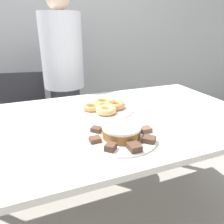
# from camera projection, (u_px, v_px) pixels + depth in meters

# --- Properties ---
(ground_plane) EXTENTS (12.00, 12.00, 0.00)m
(ground_plane) POSITION_uv_depth(u_px,v_px,m) (108.00, 221.00, 1.51)
(ground_plane) COLOR gray
(wall_back) EXTENTS (8.00, 0.05, 2.60)m
(wall_back) POSITION_uv_depth(u_px,v_px,m) (56.00, 21.00, 2.40)
(wall_back) COLOR #A8AAAD
(wall_back) RESTS_ON ground_plane
(table) EXTENTS (1.71, 0.98, 0.77)m
(table) POSITION_uv_depth(u_px,v_px,m) (107.00, 132.00, 1.26)
(table) COLOR silver
(table) RESTS_ON ground_plane
(person_standing) EXTENTS (0.34, 0.34, 1.54)m
(person_standing) POSITION_uv_depth(u_px,v_px,m) (64.00, 81.00, 1.90)
(person_standing) COLOR #383842
(person_standing) RESTS_ON ground_plane
(office_chair_left) EXTENTS (0.51, 0.51, 0.87)m
(office_chair_left) POSITION_uv_depth(u_px,v_px,m) (24.00, 127.00, 1.96)
(office_chair_left) COLOR black
(office_chair_left) RESTS_ON ground_plane
(plate_cake) EXTENTS (0.34, 0.34, 0.01)m
(plate_cake) POSITION_uv_depth(u_px,v_px,m) (121.00, 137.00, 1.01)
(plate_cake) COLOR white
(plate_cake) RESTS_ON table
(plate_donuts) EXTENTS (0.34, 0.34, 0.01)m
(plate_donuts) POSITION_uv_depth(u_px,v_px,m) (105.00, 110.00, 1.34)
(plate_donuts) COLOR white
(plate_donuts) RESTS_ON table
(frosted_cake) EXTENTS (0.18, 0.18, 0.05)m
(frosted_cake) POSITION_uv_depth(u_px,v_px,m) (121.00, 131.00, 1.00)
(frosted_cake) COLOR #9E662D
(frosted_cake) RESTS_ON plate_cake
(lamington_0) EXTENTS (0.05, 0.06, 0.03)m
(lamington_0) POSITION_uv_depth(u_px,v_px,m) (134.00, 147.00, 0.90)
(lamington_0) COLOR #513828
(lamington_0) RESTS_ON plate_cake
(lamington_1) EXTENTS (0.08, 0.08, 0.02)m
(lamington_1) POSITION_uv_depth(u_px,v_px,m) (149.00, 139.00, 0.96)
(lamington_1) COLOR #513828
(lamington_1) RESTS_ON plate_cake
(lamington_2) EXTENTS (0.05, 0.05, 0.02)m
(lamington_2) POSITION_uv_depth(u_px,v_px,m) (145.00, 130.00, 1.05)
(lamington_2) COLOR brown
(lamington_2) RESTS_ON plate_cake
(lamington_3) EXTENTS (0.06, 0.06, 0.02)m
(lamington_3) POSITION_uv_depth(u_px,v_px,m) (130.00, 123.00, 1.12)
(lamington_3) COLOR #513828
(lamington_3) RESTS_ON plate_cake
(lamington_4) EXTENTS (0.04, 0.05, 0.02)m
(lamington_4) POSITION_uv_depth(u_px,v_px,m) (111.00, 124.00, 1.12)
(lamington_4) COLOR brown
(lamington_4) RESTS_ON plate_cake
(lamington_5) EXTENTS (0.06, 0.06, 0.02)m
(lamington_5) POSITION_uv_depth(u_px,v_px,m) (96.00, 129.00, 1.05)
(lamington_5) COLOR #513828
(lamington_5) RESTS_ON plate_cake
(lamington_6) EXTENTS (0.05, 0.04, 0.02)m
(lamington_6) POSITION_uv_depth(u_px,v_px,m) (95.00, 139.00, 0.96)
(lamington_6) COLOR brown
(lamington_6) RESTS_ON plate_cake
(lamington_7) EXTENTS (0.06, 0.06, 0.03)m
(lamington_7) POSITION_uv_depth(u_px,v_px,m) (111.00, 147.00, 0.90)
(lamington_7) COLOR #513828
(lamington_7) RESTS_ON plate_cake
(donut_0) EXTENTS (0.11, 0.11, 0.03)m
(donut_0) POSITION_uv_depth(u_px,v_px,m) (105.00, 106.00, 1.34)
(donut_0) COLOR #D18E4C
(donut_0) RESTS_ON plate_donuts
(donut_1) EXTENTS (0.13, 0.13, 0.04)m
(donut_1) POSITION_uv_depth(u_px,v_px,m) (115.00, 105.00, 1.35)
(donut_1) COLOR #C68447
(donut_1) RESTS_ON plate_donuts
(donut_2) EXTENTS (0.11, 0.11, 0.03)m
(donut_2) POSITION_uv_depth(u_px,v_px,m) (103.00, 102.00, 1.41)
(donut_2) COLOR #D18E4C
(donut_2) RESTS_ON plate_donuts
(donut_3) EXTENTS (0.11, 0.11, 0.03)m
(donut_3) POSITION_uv_depth(u_px,v_px,m) (92.00, 107.00, 1.32)
(donut_3) COLOR #D18E4C
(donut_3) RESTS_ON plate_donuts
(donut_4) EXTENTS (0.12, 0.12, 0.04)m
(donut_4) POSITION_uv_depth(u_px,v_px,m) (106.00, 110.00, 1.27)
(donut_4) COLOR #E5AD66
(donut_4) RESTS_ON plate_donuts
(napkin) EXTENTS (0.19, 0.17, 0.01)m
(napkin) POSITION_uv_depth(u_px,v_px,m) (34.00, 124.00, 1.16)
(napkin) COLOR white
(napkin) RESTS_ON table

